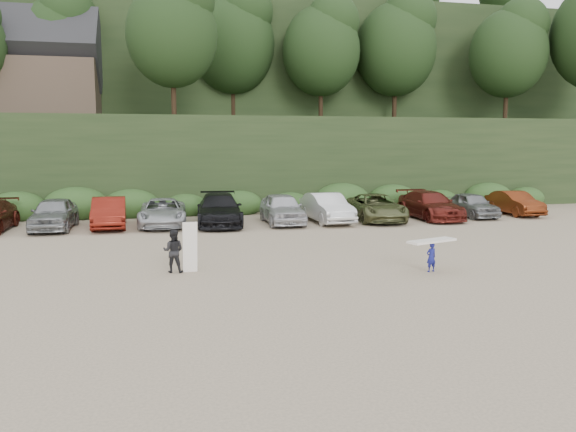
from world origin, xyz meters
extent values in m
plane|color=tan|center=(0.00, 0.00, 0.00)|extent=(120.00, 120.00, 0.00)
cube|color=black|center=(0.00, 22.00, 3.00)|extent=(80.00, 14.00, 6.00)
cube|color=black|center=(0.00, 40.00, 8.00)|extent=(90.00, 30.00, 16.00)
ellipsoid|color=black|center=(0.00, 22.00, 11.00)|extent=(66.00, 12.00, 10.00)
cube|color=#2B491E|center=(-0.55, 14.50, 0.60)|extent=(46.20, 2.00, 1.20)
cube|color=brown|center=(-12.00, 24.00, 8.00)|extent=(8.00, 6.00, 4.00)
imported|color=gray|center=(-9.11, 10.25, 0.80)|extent=(1.97, 4.75, 1.61)
imported|color=maroon|center=(-6.48, 10.33, 0.77)|extent=(1.88, 4.78, 1.55)
imported|color=#B0B2B7|center=(-3.81, 10.27, 0.72)|extent=(2.54, 5.22, 1.43)
imported|color=black|center=(-0.88, 10.01, 0.82)|extent=(2.68, 5.80, 1.64)
imported|color=#BBBBC0|center=(2.47, 9.79, 0.82)|extent=(1.97, 4.83, 1.64)
imported|color=silver|center=(4.95, 9.72, 0.79)|extent=(1.98, 4.91, 1.59)
imported|color=brown|center=(7.83, 9.75, 0.74)|extent=(2.85, 5.50, 1.48)
imported|color=maroon|center=(11.13, 9.79, 0.78)|extent=(2.29, 5.42, 1.56)
imported|color=gray|center=(13.95, 10.07, 0.71)|extent=(1.73, 4.21, 1.43)
imported|color=#5E230E|center=(16.96, 10.34, 0.71)|extent=(1.59, 4.35, 1.42)
imported|color=navy|center=(4.93, -2.53, 0.50)|extent=(0.40, 0.30, 1.00)
cube|color=white|center=(4.93, -2.53, 1.06)|extent=(1.89, 1.07, 0.07)
imported|color=black|center=(-3.51, -0.69, 0.73)|extent=(0.82, 0.71, 1.45)
cube|color=white|center=(-2.97, -0.83, 0.86)|extent=(0.50, 0.29, 1.71)
camera|label=1|loc=(-3.85, -19.48, 4.29)|focal=35.00mm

